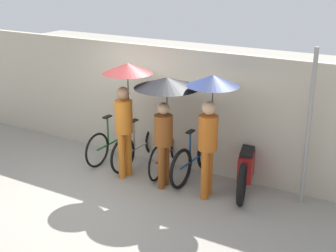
{
  "coord_description": "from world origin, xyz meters",
  "views": [
    {
      "loc": [
        4.49,
        -5.72,
        3.77
      ],
      "look_at": [
        0.48,
        1.09,
        1.0
      ],
      "focal_mm": 50.0,
      "sensor_mm": 36.0,
      "label": 1
    }
  ],
  "objects_px": {
    "parked_bicycle_1": "(140,145)",
    "pedestrian_center": "(166,99)",
    "parked_bicycle_0": "(115,140)",
    "pedestrian_trailing": "(211,107)",
    "parked_bicycle_3": "(195,158)",
    "motorcycle": "(246,166)",
    "pedestrian_leading": "(126,92)",
    "parked_bicycle_2": "(168,152)"
  },
  "relations": [
    {
      "from": "parked_bicycle_1",
      "to": "pedestrian_center",
      "type": "distance_m",
      "value": 1.61
    },
    {
      "from": "parked_bicycle_0",
      "to": "pedestrian_trailing",
      "type": "distance_m",
      "value": 2.68
    },
    {
      "from": "parked_bicycle_3",
      "to": "motorcycle",
      "type": "distance_m",
      "value": 0.97
    },
    {
      "from": "parked_bicycle_1",
      "to": "pedestrian_leading",
      "type": "height_order",
      "value": "pedestrian_leading"
    },
    {
      "from": "parked_bicycle_3",
      "to": "motorcycle",
      "type": "xyz_separation_m",
      "value": [
        0.97,
        0.09,
        0.03
      ]
    },
    {
      "from": "parked_bicycle_0",
      "to": "motorcycle",
      "type": "bearing_deg",
      "value": -87.2
    },
    {
      "from": "parked_bicycle_0",
      "to": "parked_bicycle_1",
      "type": "distance_m",
      "value": 0.61
    },
    {
      "from": "pedestrian_trailing",
      "to": "motorcycle",
      "type": "relative_size",
      "value": 1.07
    },
    {
      "from": "pedestrian_trailing",
      "to": "pedestrian_leading",
      "type": "bearing_deg",
      "value": 178.1
    },
    {
      "from": "parked_bicycle_2",
      "to": "pedestrian_leading",
      "type": "xyz_separation_m",
      "value": [
        -0.51,
        -0.59,
        1.24
      ]
    },
    {
      "from": "parked_bicycle_2",
      "to": "pedestrian_leading",
      "type": "bearing_deg",
      "value": 131.46
    },
    {
      "from": "pedestrian_center",
      "to": "pedestrian_trailing",
      "type": "height_order",
      "value": "pedestrian_trailing"
    },
    {
      "from": "parked_bicycle_0",
      "to": "motorcycle",
      "type": "relative_size",
      "value": 0.9
    },
    {
      "from": "parked_bicycle_0",
      "to": "motorcycle",
      "type": "height_order",
      "value": "parked_bicycle_0"
    },
    {
      "from": "motorcycle",
      "to": "parked_bicycle_0",
      "type": "bearing_deg",
      "value": 76.77
    },
    {
      "from": "parked_bicycle_0",
      "to": "pedestrian_trailing",
      "type": "height_order",
      "value": "pedestrian_trailing"
    },
    {
      "from": "parked_bicycle_3",
      "to": "pedestrian_center",
      "type": "bearing_deg",
      "value": 149.08
    },
    {
      "from": "parked_bicycle_1",
      "to": "pedestrian_trailing",
      "type": "relative_size",
      "value": 0.86
    },
    {
      "from": "parked_bicycle_2",
      "to": "motorcycle",
      "type": "height_order",
      "value": "parked_bicycle_2"
    },
    {
      "from": "parked_bicycle_1",
      "to": "parked_bicycle_2",
      "type": "relative_size",
      "value": 1.06
    },
    {
      "from": "parked_bicycle_1",
      "to": "pedestrian_center",
      "type": "bearing_deg",
      "value": -118.01
    },
    {
      "from": "parked_bicycle_0",
      "to": "parked_bicycle_3",
      "type": "distance_m",
      "value": 1.83
    },
    {
      "from": "pedestrian_leading",
      "to": "pedestrian_center",
      "type": "height_order",
      "value": "pedestrian_leading"
    },
    {
      "from": "parked_bicycle_1",
      "to": "pedestrian_trailing",
      "type": "height_order",
      "value": "pedestrian_trailing"
    },
    {
      "from": "pedestrian_leading",
      "to": "pedestrian_center",
      "type": "distance_m",
      "value": 0.81
    },
    {
      "from": "pedestrian_trailing",
      "to": "motorcycle",
      "type": "distance_m",
      "value": 1.37
    },
    {
      "from": "parked_bicycle_0",
      "to": "parked_bicycle_1",
      "type": "relative_size",
      "value": 0.98
    },
    {
      "from": "parked_bicycle_1",
      "to": "pedestrian_leading",
      "type": "bearing_deg",
      "value": -167.02
    },
    {
      "from": "parked_bicycle_1",
      "to": "parked_bicycle_3",
      "type": "distance_m",
      "value": 1.22
    },
    {
      "from": "pedestrian_center",
      "to": "pedestrian_trailing",
      "type": "xyz_separation_m",
      "value": [
        0.83,
        0.02,
        -0.03
      ]
    },
    {
      "from": "parked_bicycle_0",
      "to": "parked_bicycle_1",
      "type": "xyz_separation_m",
      "value": [
        0.61,
        0.02,
        0.01
      ]
    },
    {
      "from": "parked_bicycle_2",
      "to": "pedestrian_leading",
      "type": "relative_size",
      "value": 0.8
    },
    {
      "from": "parked_bicycle_3",
      "to": "pedestrian_leading",
      "type": "distance_m",
      "value": 1.74
    },
    {
      "from": "pedestrian_trailing",
      "to": "motorcycle",
      "type": "height_order",
      "value": "pedestrian_trailing"
    },
    {
      "from": "pedestrian_trailing",
      "to": "motorcycle",
      "type": "xyz_separation_m",
      "value": [
        0.45,
        0.58,
        -1.16
      ]
    },
    {
      "from": "parked_bicycle_2",
      "to": "parked_bicycle_3",
      "type": "xyz_separation_m",
      "value": [
        0.61,
        -0.06,
        0.02
      ]
    },
    {
      "from": "pedestrian_leading",
      "to": "motorcycle",
      "type": "relative_size",
      "value": 1.08
    },
    {
      "from": "pedestrian_center",
      "to": "parked_bicycle_0",
      "type": "bearing_deg",
      "value": 154.97
    },
    {
      "from": "parked_bicycle_2",
      "to": "parked_bicycle_1",
      "type": "bearing_deg",
      "value": 84.38
    },
    {
      "from": "parked_bicycle_0",
      "to": "parked_bicycle_2",
      "type": "distance_m",
      "value": 1.22
    },
    {
      "from": "pedestrian_center",
      "to": "pedestrian_trailing",
      "type": "distance_m",
      "value": 0.83
    },
    {
      "from": "parked_bicycle_3",
      "to": "pedestrian_leading",
      "type": "height_order",
      "value": "pedestrian_leading"
    }
  ]
}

